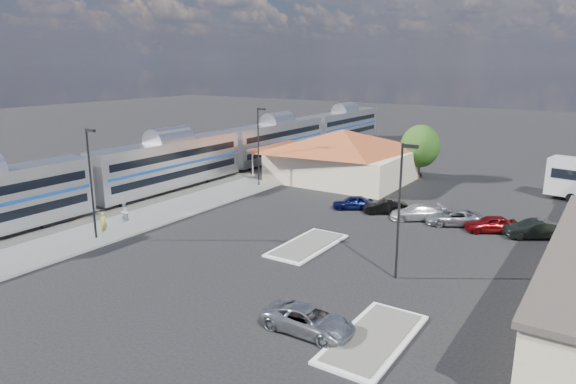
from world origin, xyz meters
The scene contains 21 objects.
ground centered at (0.00, 0.00, 0.00)m, with size 280.00×280.00×0.00m, color black.
railbed centered at (-21.00, 8.00, 0.06)m, with size 16.00×100.00×0.12m, color #4C4944.
platform centered at (-12.00, 6.00, 0.09)m, with size 5.50×92.00×0.18m, color gray.
passenger_train centered at (-18.00, 9.15, 2.87)m, with size 3.00×104.00×5.55m.
freight_cars centered at (-24.00, 6.19, 1.93)m, with size 2.80×46.00×4.00m.
station_depot centered at (-4.56, 24.00, 3.13)m, with size 18.35×12.24×6.20m.
traffic_island_south centered at (4.00, 2.00, 0.10)m, with size 3.30×7.50×0.21m.
traffic_island_north centered at (14.00, -8.00, 0.10)m, with size 3.30×7.50×0.21m.
lamp_plat_s centered at (-10.90, -6.00, 5.34)m, with size 1.08×0.25×9.00m.
lamp_plat_n centered at (-10.90, 16.00, 5.34)m, with size 1.08×0.25×9.00m.
lamp_lot centered at (12.10, 0.00, 5.34)m, with size 1.08×0.25×9.00m.
tree_depot centered at (3.00, 30.00, 4.02)m, with size 4.71×4.71×6.63m.
suv centered at (10.82, -9.14, 0.70)m, with size 2.31×5.02×1.39m, color #A5A9AD.
person_a centered at (-11.61, -4.75, 1.03)m, with size 0.62×0.41×1.69m, color gold.
person_b centered at (-12.51, -1.92, 1.10)m, with size 0.90×0.70×1.84m, color silver.
parked_car_a centered at (2.27, 13.40, 0.67)m, with size 1.59×3.95×1.34m, color #0D1343.
parked_car_b centered at (5.47, 13.70, 0.67)m, with size 1.43×4.09×1.35m, color black.
parked_car_c centered at (8.67, 13.40, 0.70)m, with size 1.95×4.81×1.39m, color silver.
parked_car_d centered at (11.87, 13.70, 0.68)m, with size 2.27×4.92×1.37m, color gray.
parked_car_e centered at (15.07, 13.40, 0.72)m, with size 1.70×4.23×1.44m, color maroon.
parked_car_f centered at (18.27, 13.70, 0.75)m, with size 1.59×4.55×1.50m, color black.
Camera 1 is at (23.31, -30.23, 13.83)m, focal length 32.00 mm.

